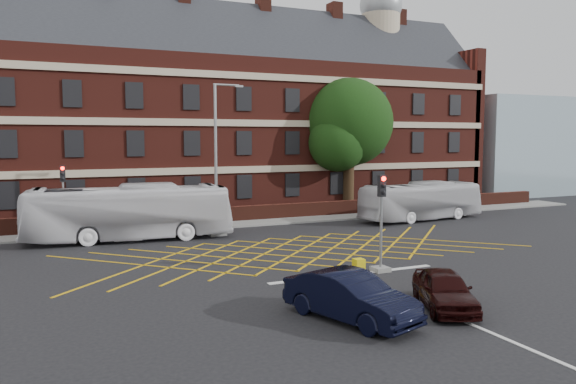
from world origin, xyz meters
name	(u,v)px	position (x,y,z in m)	size (l,w,h in m)	color
ground	(317,258)	(0.00, 0.00, 0.00)	(120.00, 120.00, 0.00)	black
victorian_building	(199,114)	(0.25, 22.00, 7.84)	(51.00, 12.17, 20.40)	#531C15
boundary_wall	(232,214)	(0.00, 13.00, 0.55)	(56.00, 0.50, 1.10)	#461B12
far_pavement	(237,223)	(0.00, 12.00, 0.06)	(60.00, 3.00, 0.12)	slate
glass_block	(510,146)	(34.00, 21.00, 5.00)	(14.00, 10.00, 10.00)	#99B2BF
box_junction_hatching	(299,251)	(0.00, 2.00, 0.01)	(11.50, 0.12, 0.02)	#CC990C
stop_line	(354,274)	(0.00, -3.50, 0.01)	(8.00, 0.30, 0.02)	silver
centre_line	(456,318)	(0.00, -10.00, 0.01)	(0.15, 14.00, 0.02)	silver
bus_left	(129,212)	(-7.59, 8.84, 1.62)	(2.72, 11.60, 3.23)	silver
bus_right	(421,201)	(12.74, 8.45, 1.37)	(2.29, 9.81, 2.73)	silver
car_navy	(350,297)	(-3.28, -8.77, 0.78)	(1.66, 4.75, 1.57)	black
car_maroon	(444,289)	(0.32, -9.02, 0.68)	(1.59, 3.96, 1.35)	black
deciduous_tree	(349,128)	(10.94, 15.73, 6.65)	(7.46, 7.14, 10.73)	black
traffic_light_near	(381,232)	(1.35, -3.54, 1.76)	(0.70, 0.70, 4.27)	slate
traffic_light_far	(64,208)	(-10.97, 11.17, 1.76)	(0.70, 0.70, 4.27)	slate
street_lamp	(217,184)	(-2.45, 8.42, 3.14)	(2.25, 1.00, 9.10)	slate
direction_signs	(45,214)	(-12.01, 11.87, 1.38)	(1.10, 0.16, 2.20)	gray
utility_cabinet	(359,270)	(-0.40, -4.56, 0.47)	(0.42, 0.40, 0.93)	yellow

